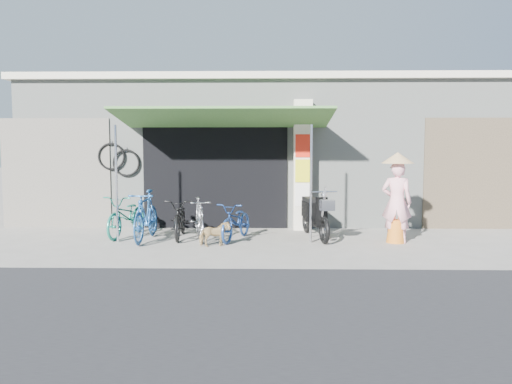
{
  "coord_description": "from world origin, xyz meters",
  "views": [
    {
      "loc": [
        0.02,
        -9.17,
        1.89
      ],
      "look_at": [
        -0.2,
        1.0,
        1.0
      ],
      "focal_mm": 35.0,
      "sensor_mm": 36.0,
      "label": 1
    }
  ],
  "objects_px": {
    "bike_silver": "(199,219)",
    "moped": "(314,215)",
    "nun": "(397,198)",
    "street_dog": "(215,234)",
    "bike_blue": "(146,216)",
    "bike_teal": "(127,216)",
    "bike_navy": "(237,221)",
    "bike_black": "(181,218)"
  },
  "relations": [
    {
      "from": "bike_teal",
      "to": "street_dog",
      "type": "relative_size",
      "value": 2.95
    },
    {
      "from": "bike_blue",
      "to": "bike_black",
      "type": "relative_size",
      "value": 1.08
    },
    {
      "from": "bike_silver",
      "to": "moped",
      "type": "xyz_separation_m",
      "value": [
        2.4,
        0.31,
        0.04
      ]
    },
    {
      "from": "bike_teal",
      "to": "bike_navy",
      "type": "xyz_separation_m",
      "value": [
        2.38,
        -0.4,
        -0.06
      ]
    },
    {
      "from": "street_dog",
      "to": "nun",
      "type": "distance_m",
      "value": 3.7
    },
    {
      "from": "bike_silver",
      "to": "moped",
      "type": "bearing_deg",
      "value": -5.74
    },
    {
      "from": "bike_navy",
      "to": "moped",
      "type": "height_order",
      "value": "moped"
    },
    {
      "from": "bike_blue",
      "to": "bike_navy",
      "type": "distance_m",
      "value": 1.86
    },
    {
      "from": "bike_black",
      "to": "moped",
      "type": "xyz_separation_m",
      "value": [
        2.83,
        0.08,
        0.06
      ]
    },
    {
      "from": "bike_teal",
      "to": "bike_blue",
      "type": "distance_m",
      "value": 0.73
    },
    {
      "from": "bike_black",
      "to": "bike_navy",
      "type": "height_order",
      "value": "bike_black"
    },
    {
      "from": "bike_black",
      "to": "bike_navy",
      "type": "distance_m",
      "value": 1.22
    },
    {
      "from": "bike_silver",
      "to": "moped",
      "type": "height_order",
      "value": "moped"
    },
    {
      "from": "nun",
      "to": "street_dog",
      "type": "bearing_deg",
      "value": 24.02
    },
    {
      "from": "bike_silver",
      "to": "bike_navy",
      "type": "distance_m",
      "value": 0.77
    },
    {
      "from": "bike_silver",
      "to": "bike_navy",
      "type": "xyz_separation_m",
      "value": [
        0.77,
        0.0,
        -0.04
      ]
    },
    {
      "from": "bike_navy",
      "to": "street_dog",
      "type": "xyz_separation_m",
      "value": [
        -0.38,
        -0.7,
        -0.15
      ]
    },
    {
      "from": "bike_blue",
      "to": "nun",
      "type": "distance_m",
      "value": 5.09
    },
    {
      "from": "bike_blue",
      "to": "nun",
      "type": "bearing_deg",
      "value": 0.76
    },
    {
      "from": "bike_teal",
      "to": "bike_black",
      "type": "bearing_deg",
      "value": 2.15
    },
    {
      "from": "bike_navy",
      "to": "moped",
      "type": "xyz_separation_m",
      "value": [
        1.63,
        0.31,
        0.09
      ]
    },
    {
      "from": "bike_silver",
      "to": "nun",
      "type": "height_order",
      "value": "nun"
    },
    {
      "from": "bike_blue",
      "to": "bike_silver",
      "type": "distance_m",
      "value": 1.09
    },
    {
      "from": "bike_blue",
      "to": "nun",
      "type": "xyz_separation_m",
      "value": [
        5.08,
        -0.09,
        0.38
      ]
    },
    {
      "from": "bike_silver",
      "to": "bike_black",
      "type": "bearing_deg",
      "value": 138.77
    },
    {
      "from": "bike_black",
      "to": "bike_navy",
      "type": "xyz_separation_m",
      "value": [
        1.2,
        -0.22,
        -0.03
      ]
    },
    {
      "from": "bike_teal",
      "to": "moped",
      "type": "relative_size",
      "value": 0.93
    },
    {
      "from": "bike_silver",
      "to": "bike_teal",
      "type": "bearing_deg",
      "value": 152.86
    },
    {
      "from": "bike_black",
      "to": "street_dog",
      "type": "distance_m",
      "value": 1.25
    },
    {
      "from": "bike_black",
      "to": "nun",
      "type": "height_order",
      "value": "nun"
    },
    {
      "from": "bike_navy",
      "to": "bike_black",
      "type": "bearing_deg",
      "value": -173.21
    },
    {
      "from": "bike_silver",
      "to": "nun",
      "type": "distance_m",
      "value": 4.02
    },
    {
      "from": "bike_blue",
      "to": "bike_teal",
      "type": "bearing_deg",
      "value": 138.29
    },
    {
      "from": "bike_blue",
      "to": "moped",
      "type": "distance_m",
      "value": 3.51
    },
    {
      "from": "bike_blue",
      "to": "moped",
      "type": "bearing_deg",
      "value": 8.44
    },
    {
      "from": "bike_blue",
      "to": "bike_navy",
      "type": "xyz_separation_m",
      "value": [
        1.85,
        0.1,
        -0.12
      ]
    },
    {
      "from": "moped",
      "to": "nun",
      "type": "relative_size",
      "value": 1.02
    },
    {
      "from": "bike_silver",
      "to": "street_dog",
      "type": "bearing_deg",
      "value": -74.21
    },
    {
      "from": "street_dog",
      "to": "bike_teal",
      "type": "bearing_deg",
      "value": 41.56
    },
    {
      "from": "bike_silver",
      "to": "moped",
      "type": "relative_size",
      "value": 0.79
    },
    {
      "from": "bike_silver",
      "to": "bike_blue",
      "type": "bearing_deg",
      "value": 171.9
    },
    {
      "from": "bike_blue",
      "to": "bike_black",
      "type": "height_order",
      "value": "bike_blue"
    }
  ]
}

